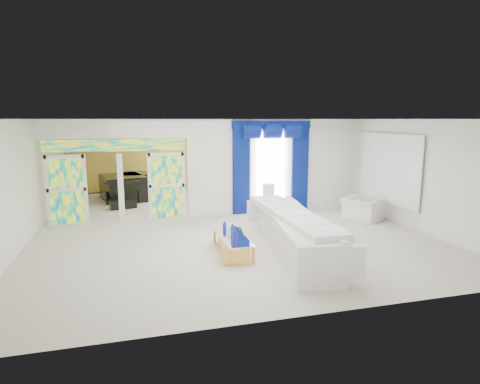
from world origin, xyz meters
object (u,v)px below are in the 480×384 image
object	(u,v)px
coffee_table	(233,245)
grand_piano	(123,188)
white_sofa	(293,234)
armchair	(362,209)
console_table	(277,208)

from	to	relation	value
coffee_table	grand_piano	xyz separation A→B (m)	(-2.47, 7.05, 0.27)
white_sofa	armchair	size ratio (longest dim) A/B	4.22
console_table	grand_piano	distance (m)	6.09
armchair	coffee_table	bearing A→B (deg)	84.08
console_table	armchair	distance (m)	2.59
armchair	console_table	bearing A→B (deg)	30.16
console_table	grand_piano	xyz separation A→B (m)	(-4.75, 3.81, 0.25)
coffee_table	armchair	distance (m)	4.89
white_sofa	console_table	distance (m)	3.66
white_sofa	console_table	xyz separation A→B (m)	(0.93, 3.54, -0.20)
console_table	armchair	world-z (taller)	armchair
console_table	grand_piano	bearing A→B (deg)	141.28
coffee_table	armchair	world-z (taller)	armchair
white_sofa	armchair	xyz separation A→B (m)	(3.15, 2.21, -0.08)
white_sofa	console_table	world-z (taller)	white_sofa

